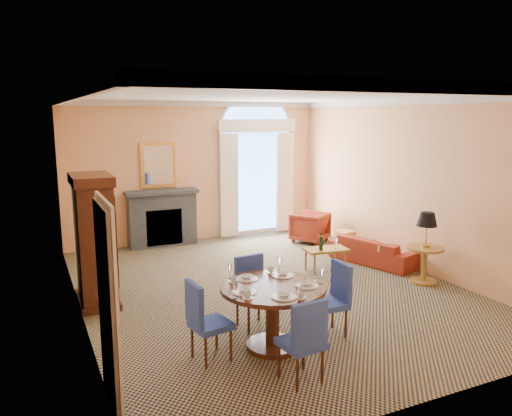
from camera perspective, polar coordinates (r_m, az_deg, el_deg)
name	(u,v)px	position (r m, az deg, el deg)	size (l,w,h in m)	color
ground	(268,288)	(8.58, 1.43, -9.12)	(7.50, 7.50, 0.00)	#151440
room_envelope	(251,138)	(8.68, -0.62, 8.04)	(6.04, 7.52, 3.45)	#F0AC72
armoire	(94,242)	(8.06, -17.98, -3.74)	(0.58, 1.03, 2.02)	#35180C
dining_table	(273,302)	(6.29, 1.91, -10.69)	(1.31, 1.31, 1.02)	#35180C
dining_chair_north	(251,287)	(6.98, -0.52, -8.97)	(0.46, 0.48, 0.98)	#253E92
dining_chair_south	(305,336)	(5.55, 5.61, -14.39)	(0.48, 0.49, 0.98)	#253E92
dining_chair_east	(335,294)	(6.79, 8.98, -9.68)	(0.47, 0.46, 0.98)	#253E92
dining_chair_west	(203,316)	(6.05, -6.07, -12.20)	(0.50, 0.50, 0.98)	#253E92
sofa	(374,250)	(10.18, 13.35, -4.74)	(1.75, 0.69, 0.51)	#9D2F1C
armchair	(310,227)	(11.60, 6.16, -2.17)	(0.74, 0.76, 0.69)	#9D2F1C
coffee_table	(326,250)	(9.54, 7.97, -4.73)	(0.86, 0.55, 0.76)	olive
side_table	(426,240)	(9.13, 18.84, -3.47)	(0.64, 0.64, 1.23)	olive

